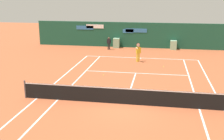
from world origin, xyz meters
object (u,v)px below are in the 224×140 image
ball_kid_right_post (109,42)px  tennis_ball_near_service_line (104,75)px  tennis_ball_mid_court (164,67)px  player_on_baseline (138,51)px

ball_kid_right_post → tennis_ball_near_service_line: 10.00m
ball_kid_right_post → tennis_ball_mid_court: (5.91, -6.55, -0.76)m
player_on_baseline → tennis_ball_mid_court: (2.29, -1.50, -0.91)m
player_on_baseline → ball_kid_right_post: player_on_baseline is taller
player_on_baseline → ball_kid_right_post: 6.21m
tennis_ball_near_service_line → ball_kid_right_post: bearing=98.1°
player_on_baseline → tennis_ball_near_service_line: (-2.21, -4.82, -0.91)m
tennis_ball_near_service_line → tennis_ball_mid_court: 5.59m
player_on_baseline → ball_kid_right_post: (-3.61, 5.05, -0.15)m
player_on_baseline → tennis_ball_near_service_line: size_ratio=26.43×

